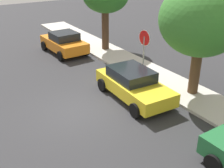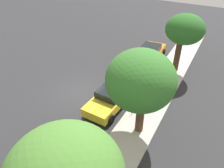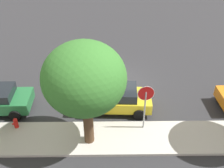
# 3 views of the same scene
# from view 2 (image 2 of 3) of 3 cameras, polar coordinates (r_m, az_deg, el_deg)

# --- Properties ---
(ground_plane) EXTENTS (60.00, 60.00, 0.00)m
(ground_plane) POSITION_cam_2_polar(r_m,az_deg,el_deg) (16.47, -7.79, -2.34)
(ground_plane) COLOR #2D2D30
(sidewalk_curb) EXTENTS (32.00, 2.28, 0.14)m
(sidewalk_curb) POSITION_cam_2_polar(r_m,az_deg,el_deg) (14.58, 8.54, -7.76)
(sidewalk_curb) COLOR beige
(sidewalk_curb) RESTS_ON ground_plane
(stop_sign) EXTENTS (0.82, 0.08, 2.70)m
(stop_sign) POSITION_cam_2_polar(r_m,az_deg,el_deg) (14.58, 8.40, 1.20)
(stop_sign) COLOR gray
(stop_sign) RESTS_ON ground_plane
(parked_car_yellow) EXTENTS (4.25, 2.14, 1.40)m
(parked_car_yellow) POSITION_cam_2_polar(r_m,az_deg,el_deg) (14.71, -0.29, -3.52)
(parked_car_yellow) COLOR yellow
(parked_car_yellow) RESTS_ON ground_plane
(parked_car_orange) EXTENTS (3.90, 2.18, 1.45)m
(parked_car_orange) POSITION_cam_2_polar(r_m,az_deg,el_deg) (20.87, 10.12, 8.19)
(parked_car_orange) COLOR orange
(parked_car_orange) RESTS_ON ground_plane
(street_tree_mid_block) EXTENTS (3.65, 3.65, 5.28)m
(street_tree_mid_block) POSITION_cam_2_polar(r_m,az_deg,el_deg) (11.19, 7.50, 0.85)
(street_tree_mid_block) COLOR #513823
(street_tree_mid_block) RESTS_ON ground_plane
(street_tree_far) EXTENTS (3.06, 3.06, 4.89)m
(street_tree_far) POSITION_cam_2_polar(r_m,az_deg,el_deg) (18.38, 18.51, 13.23)
(street_tree_far) COLOR #422D1E
(street_tree_far) RESTS_ON ground_plane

